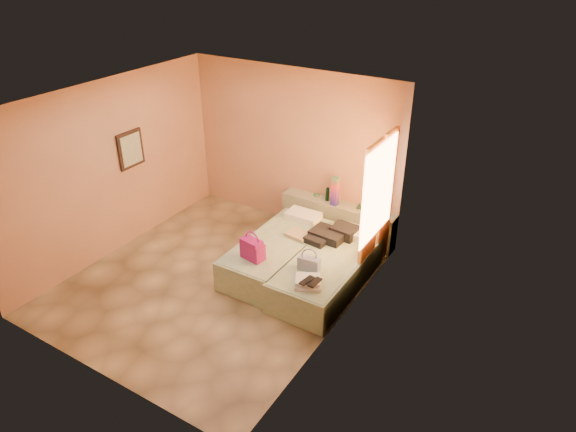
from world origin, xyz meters
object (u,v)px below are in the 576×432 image
object	(u,v)px
water_bottle	(327,194)
green_book	(363,208)
magenta_handbag	(253,249)
flower_vase	(377,205)
bed_left	(278,254)
headboard_ledge	(337,221)
bed_right	(327,273)
blue_handbag	(309,264)
towel_stack	(308,282)

from	to	relation	value
water_bottle	green_book	xyz separation A→B (m)	(0.64, 0.05, -0.10)
green_book	magenta_handbag	bearing A→B (deg)	-115.56
flower_vase	magenta_handbag	bearing A→B (deg)	-118.47
bed_left	green_book	bearing A→B (deg)	60.17
headboard_ledge	green_book	distance (m)	0.55
headboard_ledge	water_bottle	world-z (taller)	water_bottle
bed_left	headboard_ledge	bearing A→B (deg)	74.25
bed_right	headboard_ledge	bearing A→B (deg)	110.51
flower_vase	blue_handbag	size ratio (longest dim) A/B	0.87
flower_vase	blue_handbag	distance (m)	1.85
headboard_ledge	towel_stack	size ratio (longest dim) A/B	5.86
blue_handbag	bed_left	bearing A→B (deg)	144.61
water_bottle	green_book	world-z (taller)	water_bottle
green_book	flower_vase	xyz separation A→B (m)	(0.24, -0.01, 0.12)
bed_right	water_bottle	xyz separation A→B (m)	(-0.74, 1.41, 0.52)
headboard_ledge	water_bottle	xyz separation A→B (m)	(-0.22, 0.01, 0.44)
bed_left	magenta_handbag	distance (m)	0.73
headboard_ledge	towel_stack	world-z (taller)	headboard_ledge
bed_left	green_book	distance (m)	1.66
water_bottle	flower_vase	xyz separation A→B (m)	(0.88, 0.04, 0.02)
green_book	towel_stack	size ratio (longest dim) A/B	0.52
towel_stack	water_bottle	bearing A→B (deg)	111.19
bed_right	flower_vase	distance (m)	1.55
magenta_handbag	green_book	bearing A→B (deg)	76.85
flower_vase	magenta_handbag	distance (m)	2.27
bed_left	magenta_handbag	size ratio (longest dim) A/B	5.82
water_bottle	magenta_handbag	bearing A→B (deg)	-95.80
bed_right	bed_left	bearing A→B (deg)	176.10
headboard_ledge	bed_left	size ratio (longest dim) A/B	1.02
green_book	blue_handbag	distance (m)	1.83
water_bottle	flower_vase	size ratio (longest dim) A/B	0.87
bed_left	flower_vase	size ratio (longest dim) A/B	7.48
green_book	bed_right	bearing A→B (deg)	-88.80
bed_right	magenta_handbag	xyz separation A→B (m)	(-0.94, -0.54, 0.41)
green_book	flower_vase	size ratio (longest dim) A/B	0.68
bed_left	water_bottle	distance (m)	1.45
headboard_ledge	bed_left	bearing A→B (deg)	-105.67
headboard_ledge	towel_stack	distance (m)	2.20
bed_right	towel_stack	bearing A→B (deg)	-83.92
bed_left	green_book	world-z (taller)	green_book
headboard_ledge	towel_stack	xyz separation A→B (m)	(0.60, -2.10, 0.23)
blue_handbag	headboard_ledge	bearing A→B (deg)	96.63
water_bottle	flower_vase	distance (m)	0.88
bed_right	magenta_handbag	world-z (taller)	magenta_handbag
headboard_ledge	bed_right	world-z (taller)	headboard_ledge
water_bottle	towel_stack	world-z (taller)	water_bottle
water_bottle	blue_handbag	xyz separation A→B (m)	(0.64, -1.78, -0.17)
headboard_ledge	green_book	size ratio (longest dim) A/B	11.31
headboard_ledge	magenta_handbag	distance (m)	2.01
blue_handbag	towel_stack	size ratio (longest dim) A/B	0.88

